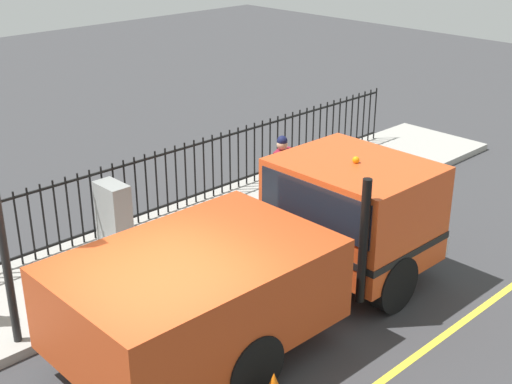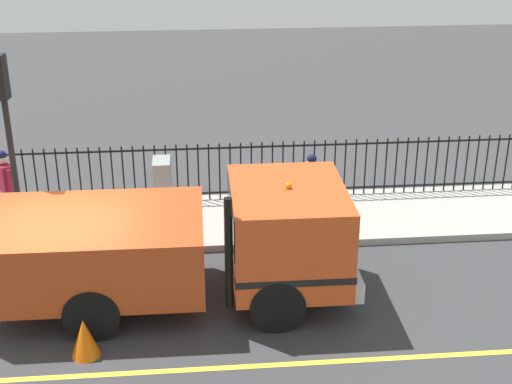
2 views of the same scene
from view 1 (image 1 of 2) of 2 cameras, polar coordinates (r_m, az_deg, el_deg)
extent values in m
plane|color=#38383A|center=(10.14, -7.16, -14.86)|extent=(52.74, 52.74, 0.00)
cube|color=#A3A099|center=(12.37, -16.11, -7.69)|extent=(2.64, 23.97, 0.16)
cube|color=#D84C1E|center=(11.95, 7.89, -1.39)|extent=(2.51, 2.05, 1.67)
cube|color=black|center=(11.80, 7.99, 0.24)|extent=(2.31, 2.09, 0.74)
cube|color=#B8411A|center=(9.88, -4.95, -8.16)|extent=(2.52, 3.83, 1.24)
cube|color=silver|center=(13.04, 10.77, -2.77)|extent=(2.37, 0.22, 0.36)
cube|color=black|center=(12.10, 7.80, -2.98)|extent=(2.53, 2.07, 0.12)
cylinder|color=black|center=(12.76, 2.90, -3.71)|extent=(0.31, 0.96, 0.96)
cylinder|color=black|center=(11.51, 11.08, -7.28)|extent=(0.31, 0.96, 0.96)
cylinder|color=black|center=(10.98, -8.58, -8.68)|extent=(0.31, 0.96, 0.96)
cylinder|color=black|center=(9.51, -0.42, -13.94)|extent=(0.31, 0.96, 0.96)
sphere|color=orange|center=(11.62, 8.13, 2.60)|extent=(0.12, 0.12, 0.12)
cylinder|color=black|center=(10.47, 8.74, -4.05)|extent=(0.14, 0.14, 2.01)
cube|color=maroon|center=(14.06, 2.12, 2.31)|extent=(0.39, 0.52, 0.59)
sphere|color=tan|center=(13.92, 2.14, 3.88)|extent=(0.22, 0.22, 0.22)
sphere|color=#14193F|center=(13.89, 2.15, 4.18)|extent=(0.21, 0.21, 0.21)
cylinder|color=#4C6047|center=(14.39, 2.19, -0.18)|extent=(0.12, 0.12, 0.80)
cylinder|color=#4C6047|center=(14.24, 1.96, -0.43)|extent=(0.12, 0.12, 0.80)
cylinder|color=maroon|center=(14.30, 2.47, 2.54)|extent=(0.09, 0.09, 0.56)
cylinder|color=maroon|center=(13.83, 1.74, 1.83)|extent=(0.09, 0.09, 0.56)
cylinder|color=black|center=(19.10, 9.66, 6.31)|extent=(0.04, 0.04, 1.40)
cylinder|color=black|center=(18.91, 9.20, 6.17)|extent=(0.04, 0.04, 1.40)
cylinder|color=black|center=(18.71, 8.74, 6.02)|extent=(0.04, 0.04, 1.40)
cylinder|color=black|center=(18.53, 8.26, 5.88)|extent=(0.04, 0.04, 1.40)
cylinder|color=black|center=(18.34, 7.78, 5.73)|extent=(0.04, 0.04, 1.40)
cylinder|color=black|center=(18.15, 7.28, 5.58)|extent=(0.04, 0.04, 1.40)
cylinder|color=black|center=(17.96, 6.78, 5.42)|extent=(0.04, 0.04, 1.40)
cylinder|color=black|center=(17.78, 6.27, 5.26)|extent=(0.04, 0.04, 1.40)
cylinder|color=black|center=(17.60, 5.74, 5.10)|extent=(0.04, 0.04, 1.40)
cylinder|color=black|center=(17.42, 5.21, 4.93)|extent=(0.04, 0.04, 1.40)
cylinder|color=black|center=(17.24, 4.66, 4.76)|extent=(0.04, 0.04, 1.40)
cylinder|color=black|center=(17.06, 4.10, 4.58)|extent=(0.04, 0.04, 1.40)
cylinder|color=black|center=(16.89, 3.54, 4.40)|extent=(0.04, 0.04, 1.40)
cylinder|color=black|center=(16.71, 2.96, 4.22)|extent=(0.04, 0.04, 1.40)
cylinder|color=black|center=(16.54, 2.36, 4.03)|extent=(0.04, 0.04, 1.40)
cylinder|color=black|center=(16.37, 1.76, 3.84)|extent=(0.04, 0.04, 1.40)
cylinder|color=black|center=(16.20, 1.15, 3.64)|extent=(0.04, 0.04, 1.40)
cylinder|color=black|center=(16.04, 0.52, 3.44)|extent=(0.04, 0.04, 1.40)
cylinder|color=black|center=(15.88, -0.12, 3.24)|extent=(0.04, 0.04, 1.40)
cylinder|color=black|center=(15.71, -0.78, 3.03)|extent=(0.04, 0.04, 1.40)
cylinder|color=black|center=(15.56, -1.45, 2.81)|extent=(0.04, 0.04, 1.40)
cylinder|color=black|center=(15.40, -2.13, 2.59)|extent=(0.04, 0.04, 1.40)
cylinder|color=black|center=(15.24, -2.82, 2.37)|extent=(0.04, 0.04, 1.40)
cylinder|color=black|center=(15.09, -3.53, 2.14)|extent=(0.04, 0.04, 1.40)
cylinder|color=black|center=(14.94, -4.25, 1.90)|extent=(0.04, 0.04, 1.40)
cylinder|color=black|center=(14.80, -4.99, 1.66)|extent=(0.04, 0.04, 1.40)
cylinder|color=black|center=(14.65, -5.74, 1.42)|extent=(0.04, 0.04, 1.40)
cylinder|color=black|center=(14.51, -6.50, 1.17)|extent=(0.04, 0.04, 1.40)
cylinder|color=black|center=(14.38, -7.28, 0.91)|extent=(0.04, 0.04, 1.40)
cylinder|color=black|center=(14.24, -8.08, 0.65)|extent=(0.04, 0.04, 1.40)
cylinder|color=black|center=(14.11, -8.89, 0.39)|extent=(0.04, 0.04, 1.40)
cylinder|color=black|center=(13.98, -9.71, 0.12)|extent=(0.04, 0.04, 1.40)
cylinder|color=black|center=(13.86, -10.55, -0.16)|extent=(0.04, 0.04, 1.40)
cylinder|color=black|center=(13.73, -11.41, -0.44)|extent=(0.04, 0.04, 1.40)
cylinder|color=black|center=(13.62, -12.28, -0.72)|extent=(0.04, 0.04, 1.40)
cylinder|color=black|center=(13.50, -13.16, -1.01)|extent=(0.04, 0.04, 1.40)
cylinder|color=black|center=(13.39, -14.07, -1.31)|extent=(0.04, 0.04, 1.40)
cylinder|color=black|center=(13.28, -14.98, -1.60)|extent=(0.04, 0.04, 1.40)
cylinder|color=black|center=(13.18, -15.91, -1.91)|extent=(0.04, 0.04, 1.40)
cylinder|color=black|center=(13.08, -16.86, -2.21)|extent=(0.04, 0.04, 1.40)
cylinder|color=black|center=(12.98, -17.82, -2.53)|extent=(0.04, 0.04, 1.40)
cylinder|color=black|center=(12.89, -18.79, -2.84)|extent=(0.04, 0.04, 1.40)
cylinder|color=black|center=(12.80, -19.78, -3.16)|extent=(0.04, 0.04, 1.40)
cube|color=black|center=(12.66, -19.12, -0.44)|extent=(0.04, 20.38, 0.04)
cube|color=black|center=(13.12, -18.50, -4.94)|extent=(0.04, 20.38, 0.04)
cube|color=gray|center=(13.26, -11.50, -1.76)|extent=(0.69, 0.39, 1.21)
camera|label=2|loc=(8.67, 84.39, 9.36)|focal=50.72mm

